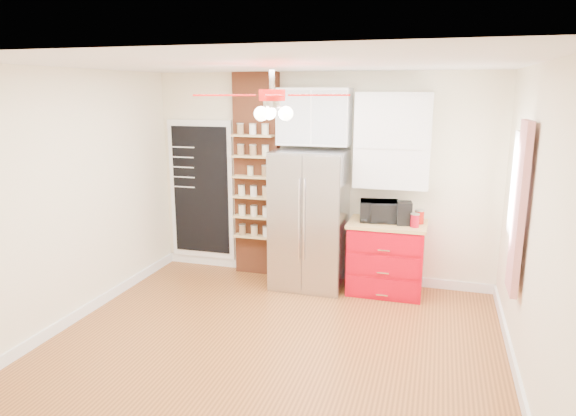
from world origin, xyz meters
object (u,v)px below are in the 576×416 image
(fridge, at_px, (309,220))
(ceiling_fan, at_px, (272,96))
(red_cabinet, at_px, (386,257))
(toaster_oven, at_px, (379,211))
(canister_left, at_px, (415,221))
(coffee_maker, at_px, (404,213))
(pantry_jar_oats, at_px, (250,171))

(fridge, distance_m, ceiling_fan, 2.25)
(red_cabinet, distance_m, toaster_oven, 0.59)
(red_cabinet, bearing_deg, ceiling_fan, -118.71)
(fridge, bearing_deg, toaster_oven, 4.70)
(ceiling_fan, distance_m, canister_left, 2.46)
(coffee_maker, bearing_deg, fridge, 171.01)
(fridge, distance_m, canister_left, 1.30)
(coffee_maker, xyz_separation_m, canister_left, (0.13, -0.09, -0.06))
(ceiling_fan, distance_m, toaster_oven, 2.34)
(canister_left, xyz_separation_m, pantry_jar_oats, (-2.15, 0.27, 0.45))
(coffee_maker, distance_m, pantry_jar_oats, 2.06)
(red_cabinet, height_order, coffee_maker, coffee_maker)
(pantry_jar_oats, bearing_deg, ceiling_fan, -63.47)
(red_cabinet, relative_size, coffee_maker, 3.39)
(red_cabinet, height_order, toaster_oven, toaster_oven)
(red_cabinet, distance_m, pantry_jar_oats, 2.07)
(fridge, height_order, red_cabinet, fridge)
(fridge, xyz_separation_m, pantry_jar_oats, (-0.85, 0.18, 0.56))
(ceiling_fan, bearing_deg, canister_left, 51.10)
(fridge, xyz_separation_m, ceiling_fan, (0.05, -1.63, 1.55))
(red_cabinet, xyz_separation_m, pantry_jar_oats, (-1.82, 0.13, 0.98))
(red_cabinet, bearing_deg, coffee_maker, -12.88)
(toaster_oven, distance_m, coffee_maker, 0.31)
(fridge, relative_size, toaster_oven, 3.79)
(ceiling_fan, bearing_deg, coffee_maker, 55.75)
(fridge, height_order, coffee_maker, fridge)
(coffee_maker, bearing_deg, toaster_oven, 158.71)
(ceiling_fan, xyz_separation_m, canister_left, (1.25, 1.54, -1.45))
(ceiling_fan, distance_m, coffee_maker, 2.42)
(red_cabinet, distance_m, canister_left, 0.63)
(toaster_oven, bearing_deg, pantry_jar_oats, 167.96)
(toaster_oven, bearing_deg, red_cabinet, -18.89)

